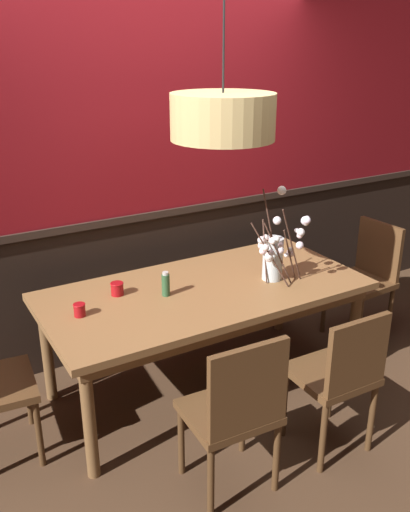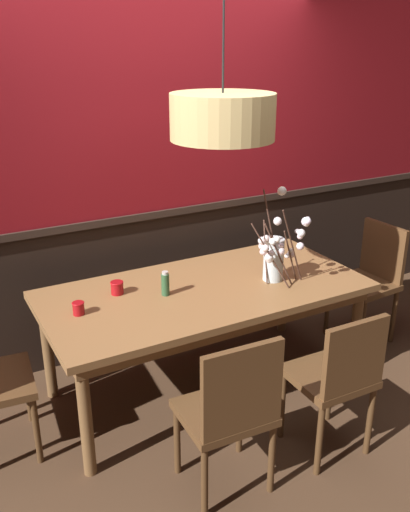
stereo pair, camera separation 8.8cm
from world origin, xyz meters
name	(u,v)px [view 1 (the left image)]	position (x,y,z in m)	size (l,w,h in m)	color
ground_plane	(205,386)	(0.00, 0.00, 0.00)	(24.00, 24.00, 0.00)	#4C3321
back_wall	(149,169)	(0.00, 0.79, 1.35)	(5.99, 0.14, 2.72)	black
dining_table	(205,299)	(0.00, 0.00, 0.66)	(2.05, 0.99, 0.74)	olive
chair_far_side_right	(180,263)	(0.29, 0.89, 0.54)	(0.48, 0.44, 0.97)	brown
chair_near_side_right	(340,373)	(0.33, -0.90, 0.51)	(0.42, 0.41, 0.89)	brown
chair_head_east_end	(367,274)	(1.46, 0.01, 0.52)	(0.43, 0.45, 0.91)	brown
chair_near_side_left	(236,408)	(-0.33, -0.88, 0.52)	(0.46, 0.42, 0.92)	brown
chair_far_side_left	(105,281)	(-0.35, 0.89, 0.53)	(0.44, 0.44, 0.93)	brown
vase_with_blossoms	(275,254)	(0.45, -0.13, 0.93)	(0.36, 0.32, 0.66)	silver
candle_holder_nearer_center	(80,310)	(-0.81, 0.03, 0.78)	(0.07, 0.07, 0.08)	#9E0F14
candle_holder_nearer_edge	(117,289)	(-0.52, 0.18, 0.78)	(0.08, 0.08, 0.08)	#9E0F14
condiment_bottle	(166,284)	(-0.26, 0.02, 0.82)	(0.05, 0.05, 0.16)	#2D5633
pendant_lamp	(223,117)	(0.06, -0.10, 1.81)	(0.59, 0.59, 1.03)	tan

